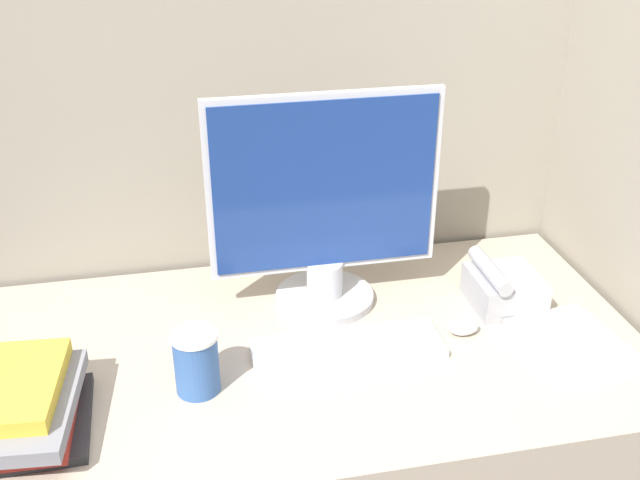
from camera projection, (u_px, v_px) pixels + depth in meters
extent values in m
cube|color=gray|center=(275.00, 209.00, 1.94)|extent=(1.87, 0.04, 1.76)
cube|color=gray|center=(631.00, 252.00, 1.73)|extent=(0.04, 0.85, 1.76)
cube|color=tan|center=(308.00, 474.00, 1.80)|extent=(1.47, 0.79, 0.75)
cylinder|color=#B7B7BC|center=(325.00, 297.00, 1.78)|extent=(0.23, 0.23, 0.02)
cylinder|color=#B7B7BC|center=(325.00, 278.00, 1.76)|extent=(0.08, 0.08, 0.08)
cube|color=#B7B7BC|center=(324.00, 185.00, 1.65)|extent=(0.53, 0.02, 0.42)
cube|color=navy|center=(325.00, 186.00, 1.65)|extent=(0.50, 0.01, 0.39)
cube|color=silver|center=(348.00, 348.00, 1.60)|extent=(0.41, 0.13, 0.02)
ellipsoid|color=silver|center=(464.00, 327.00, 1.66)|extent=(0.07, 0.04, 0.04)
cylinder|color=#335999|center=(197.00, 364.00, 1.46)|extent=(0.09, 0.09, 0.12)
cylinder|color=white|center=(194.00, 336.00, 1.43)|extent=(0.09, 0.09, 0.01)
cube|color=#262628|center=(25.00, 425.00, 1.39)|extent=(0.24, 0.25, 0.02)
cube|color=maroon|center=(18.00, 419.00, 1.36)|extent=(0.21, 0.25, 0.03)
cube|color=slate|center=(8.00, 407.00, 1.35)|extent=(0.26, 0.31, 0.03)
cube|color=gold|center=(10.00, 386.00, 1.35)|extent=(0.20, 0.26, 0.03)
cube|color=#99999E|center=(504.00, 290.00, 1.75)|extent=(0.15, 0.16, 0.08)
cube|color=white|center=(518.00, 278.00, 1.72)|extent=(0.07, 0.07, 0.00)
cylinder|color=#99999E|center=(490.00, 270.00, 1.72)|extent=(0.04, 0.18, 0.04)
cube|color=white|center=(571.00, 342.00, 1.62)|extent=(0.23, 0.26, 0.02)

